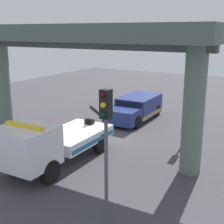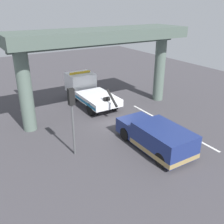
% 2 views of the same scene
% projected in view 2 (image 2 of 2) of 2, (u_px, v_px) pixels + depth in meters
% --- Properties ---
extents(ground_plane, '(60.00, 40.00, 0.10)m').
position_uv_depth(ground_plane, '(112.00, 119.00, 19.20)').
color(ground_plane, '#423F44').
extents(lane_stripe_west, '(2.60, 0.16, 0.01)m').
position_uv_depth(lane_stripe_west, '(202.00, 143.00, 15.90)').
color(lane_stripe_west, silver).
rests_on(lane_stripe_west, ground).
extents(lane_stripe_mid, '(2.60, 0.16, 0.01)m').
position_uv_depth(lane_stripe_mid, '(144.00, 111.00, 20.60)').
color(lane_stripe_mid, silver).
rests_on(lane_stripe_mid, ground).
extents(lane_stripe_east, '(2.60, 0.16, 0.01)m').
position_uv_depth(lane_stripe_east, '(106.00, 91.00, 25.31)').
color(lane_stripe_east, silver).
rests_on(lane_stripe_east, ground).
extents(tow_truck_white, '(7.25, 2.42, 2.46)m').
position_uv_depth(tow_truck_white, '(87.00, 89.00, 21.99)').
color(tow_truck_white, white).
rests_on(tow_truck_white, ground).
extents(towed_van_green, '(5.19, 2.22, 1.58)m').
position_uv_depth(towed_van_green, '(157.00, 137.00, 14.94)').
color(towed_van_green, navy).
rests_on(towed_van_green, ground).
extents(overpass_structure, '(3.60, 13.53, 6.41)m').
position_uv_depth(overpass_structure, '(101.00, 44.00, 18.26)').
color(overpass_structure, '#596B60').
rests_on(overpass_structure, ground).
extents(traffic_light_near, '(0.39, 0.32, 3.98)m').
position_uv_depth(traffic_light_near, '(72.00, 108.00, 13.59)').
color(traffic_light_near, '#515456').
rests_on(traffic_light_near, ground).
extents(traffic_light_far, '(0.39, 0.32, 4.43)m').
position_uv_depth(traffic_light_far, '(26.00, 67.00, 20.91)').
color(traffic_light_far, '#515456').
rests_on(traffic_light_far, ground).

